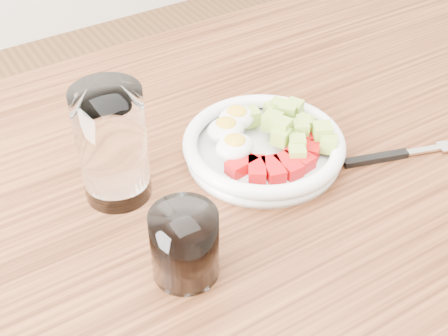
% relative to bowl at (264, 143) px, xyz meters
% --- Properties ---
extents(dining_table, '(1.50, 0.90, 0.77)m').
position_rel_bowl_xyz_m(dining_table, '(-0.07, -0.03, -0.12)').
color(dining_table, brown).
rests_on(dining_table, ground).
extents(bowl, '(0.24, 0.24, 0.06)m').
position_rel_bowl_xyz_m(bowl, '(0.00, 0.00, 0.00)').
color(bowl, white).
rests_on(bowl, dining_table).
extents(fork, '(0.20, 0.08, 0.01)m').
position_rel_bowl_xyz_m(fork, '(0.16, -0.11, -0.02)').
color(fork, black).
rests_on(fork, dining_table).
extents(water_glass, '(0.09, 0.09, 0.16)m').
position_rel_bowl_xyz_m(water_glass, '(-0.21, 0.04, 0.06)').
color(water_glass, white).
rests_on(water_glass, dining_table).
extents(coffee_glass, '(0.08, 0.08, 0.09)m').
position_rel_bowl_xyz_m(coffee_glass, '(-0.20, -0.13, 0.02)').
color(coffee_glass, white).
rests_on(coffee_glass, dining_table).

